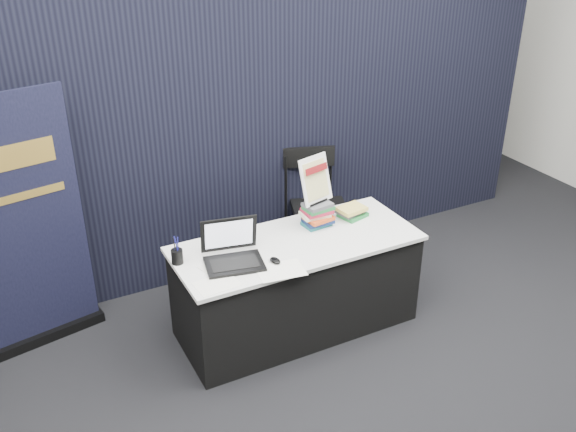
{
  "coord_description": "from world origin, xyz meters",
  "views": [
    {
      "loc": [
        -1.91,
        -3.0,
        3.05
      ],
      "look_at": [
        -0.07,
        0.55,
        0.98
      ],
      "focal_mm": 40.0,
      "sensor_mm": 36.0,
      "label": 1
    }
  ],
  "objects_px": {
    "info_sign": "(316,180)",
    "stacking_chair": "(319,204)",
    "book_stack_tall": "(317,214)",
    "book_stack_short": "(351,211)",
    "display_table": "(296,285)",
    "pullup_banner": "(32,240)",
    "laptop": "(231,253)"
  },
  "relations": [
    {
      "from": "info_sign",
      "to": "pullup_banner",
      "type": "distance_m",
      "value": 2.05
    },
    {
      "from": "book_stack_short",
      "to": "info_sign",
      "type": "distance_m",
      "value": 0.45
    },
    {
      "from": "pullup_banner",
      "to": "stacking_chair",
      "type": "xyz_separation_m",
      "value": [
        2.33,
        0.02,
        -0.26
      ]
    },
    {
      "from": "pullup_banner",
      "to": "stacking_chair",
      "type": "height_order",
      "value": "pullup_banner"
    },
    {
      "from": "display_table",
      "to": "info_sign",
      "type": "relative_size",
      "value": 4.95
    },
    {
      "from": "book_stack_tall",
      "to": "info_sign",
      "type": "height_order",
      "value": "info_sign"
    },
    {
      "from": "book_stack_short",
      "to": "laptop",
      "type": "bearing_deg",
      "value": -170.05
    },
    {
      "from": "book_stack_short",
      "to": "info_sign",
      "type": "height_order",
      "value": "info_sign"
    },
    {
      "from": "display_table",
      "to": "laptop",
      "type": "distance_m",
      "value": 0.69
    },
    {
      "from": "book_stack_tall",
      "to": "info_sign",
      "type": "xyz_separation_m",
      "value": [
        0.0,
        0.03,
        0.27
      ]
    },
    {
      "from": "laptop",
      "to": "book_stack_short",
      "type": "height_order",
      "value": "laptop"
    },
    {
      "from": "book_stack_tall",
      "to": "pullup_banner",
      "type": "bearing_deg",
      "value": 163.35
    },
    {
      "from": "laptop",
      "to": "stacking_chair",
      "type": "distance_m",
      "value": 1.42
    },
    {
      "from": "book_stack_short",
      "to": "pullup_banner",
      "type": "xyz_separation_m",
      "value": [
        -2.27,
        0.58,
        0.05
      ]
    },
    {
      "from": "book_stack_tall",
      "to": "info_sign",
      "type": "distance_m",
      "value": 0.27
    },
    {
      "from": "info_sign",
      "to": "display_table",
      "type": "bearing_deg",
      "value": -159.52
    },
    {
      "from": "display_table",
      "to": "info_sign",
      "type": "height_order",
      "value": "info_sign"
    },
    {
      "from": "laptop",
      "to": "info_sign",
      "type": "distance_m",
      "value": 0.86
    },
    {
      "from": "info_sign",
      "to": "stacking_chair",
      "type": "distance_m",
      "value": 0.87
    },
    {
      "from": "laptop",
      "to": "pullup_banner",
      "type": "relative_size",
      "value": 0.23
    },
    {
      "from": "book_stack_tall",
      "to": "stacking_chair",
      "type": "bearing_deg",
      "value": 58.71
    },
    {
      "from": "display_table",
      "to": "pullup_banner",
      "type": "relative_size",
      "value": 0.95
    },
    {
      "from": "info_sign",
      "to": "pullup_banner",
      "type": "relative_size",
      "value": 0.19
    },
    {
      "from": "book_stack_tall",
      "to": "book_stack_short",
      "type": "relative_size",
      "value": 0.89
    },
    {
      "from": "laptop",
      "to": "stacking_chair",
      "type": "relative_size",
      "value": 0.42
    },
    {
      "from": "info_sign",
      "to": "pullup_banner",
      "type": "bearing_deg",
      "value": 149.48
    },
    {
      "from": "book_stack_short",
      "to": "stacking_chair",
      "type": "height_order",
      "value": "stacking_chair"
    },
    {
      "from": "pullup_banner",
      "to": "stacking_chair",
      "type": "bearing_deg",
      "value": -10.3
    },
    {
      "from": "display_table",
      "to": "book_stack_short",
      "type": "distance_m",
      "value": 0.72
    },
    {
      "from": "book_stack_short",
      "to": "pullup_banner",
      "type": "height_order",
      "value": "pullup_banner"
    },
    {
      "from": "display_table",
      "to": "pullup_banner",
      "type": "distance_m",
      "value": 1.92
    },
    {
      "from": "book_stack_tall",
      "to": "stacking_chair",
      "type": "height_order",
      "value": "stacking_chair"
    }
  ]
}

